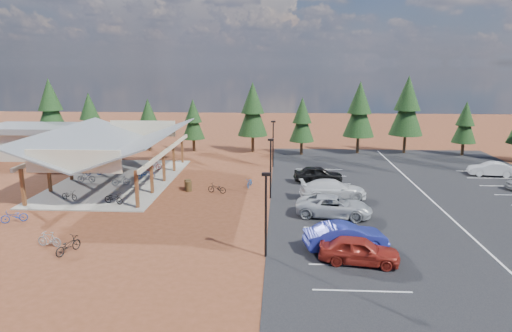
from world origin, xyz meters
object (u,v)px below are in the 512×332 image
at_px(trash_bin_1, 188,186).
at_px(bike_13, 49,239).
at_px(bike_2, 94,171).
at_px(bike_7, 154,166).
at_px(bike_4, 114,198).
at_px(car_4, 318,174).
at_px(car_0, 359,250).
at_px(bike_pavilion, 115,142).
at_px(bike_6, 145,174).
at_px(bike_14, 250,183).
at_px(bike_10, 14,216).
at_px(lamp_post_1, 271,164).
at_px(trash_bin_0, 188,184).
at_px(car_2, 334,206).
at_px(bike_16, 217,188).
at_px(outbuilding, 36,141).
at_px(bike_3, 112,166).
at_px(lamp_post_0, 266,209).
at_px(car_3, 333,189).
at_px(car_1, 346,237).
at_px(bike_0, 69,195).
at_px(car_9, 491,169).
at_px(bike_12, 68,245).
at_px(bike_5, 121,180).
at_px(bike_1, 86,177).
at_px(lamp_post_2, 273,140).

bearing_deg(trash_bin_1, bike_13, -115.31).
distance_m(bike_2, bike_7, 6.03).
distance_m(bike_4, car_4, 18.88).
distance_m(bike_2, car_0, 30.50).
xyz_separation_m(bike_7, car_4, (17.08, -3.80, 0.21)).
distance_m(bike_pavilion, bike_6, 4.16).
bearing_deg(bike_2, bike_14, -120.75).
height_order(bike_2, bike_10, bike_10).
distance_m(lamp_post_1, trash_bin_0, 8.39).
bearing_deg(car_2, bike_16, 67.19).
relative_size(outbuilding, bike_13, 6.76).
distance_m(bike_3, car_4, 21.91).
bearing_deg(car_0, bike_2, 59.77).
bearing_deg(bike_2, lamp_post_0, -155.18).
distance_m(bike_10, car_0, 24.36).
bearing_deg(car_3, bike_10, 99.79).
bearing_deg(trash_bin_0, car_3, -10.60).
distance_m(lamp_post_1, bike_3, 19.63).
height_order(bike_14, car_1, car_1).
relative_size(bike_2, car_4, 0.33).
xyz_separation_m(car_1, car_4, (-0.40, 16.24, -0.04)).
distance_m(bike_0, car_9, 40.32).
height_order(outbuilding, bike_16, outbuilding).
xyz_separation_m(bike_3, bike_12, (5.18, -21.44, -0.05)).
bearing_deg(bike_16, bike_5, -82.73).
distance_m(outbuilding, car_9, 51.67).
height_order(trash_bin_0, bike_6, bike_6).
xyz_separation_m(bike_10, car_4, (22.77, 12.47, 0.36)).
bearing_deg(bike_1, car_1, -121.99).
bearing_deg(bike_2, bike_7, -84.77).
relative_size(lamp_post_2, bike_7, 2.95).
xyz_separation_m(bike_3, bike_10, (-1.20, -16.30, -0.08)).
relative_size(bike_0, bike_12, 0.81).
height_order(bike_5, car_3, car_3).
height_order(lamp_post_0, bike_1, lamp_post_0).
bearing_deg(car_0, trash_bin_1, 50.75).
relative_size(bike_4, bike_7, 1.03).
relative_size(lamp_post_0, bike_6, 2.70).
distance_m(bike_pavilion, bike_13, 16.61).
height_order(bike_3, bike_13, bike_3).
xyz_separation_m(bike_0, car_4, (21.15, 7.17, 0.32)).
height_order(lamp_post_1, bike_5, lamp_post_1).
xyz_separation_m(bike_1, bike_7, (5.03, 5.33, -0.00)).
bearing_deg(bike_16, lamp_post_2, 173.84).
relative_size(car_2, car_3, 1.01).
xyz_separation_m(lamp_post_0, bike_6, (-12.48, 17.77, -2.38)).
xyz_separation_m(trash_bin_0, bike_12, (-4.33, -14.65, 0.05)).
xyz_separation_m(lamp_post_0, bike_7, (-12.63, 21.28, -2.35)).
distance_m(bike_pavilion, lamp_post_0, 22.69).
height_order(bike_1, bike_3, bike_1).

